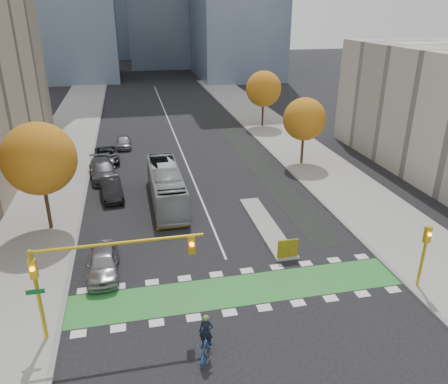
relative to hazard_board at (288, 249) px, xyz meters
name	(u,v)px	position (x,y,z in m)	size (l,w,h in m)	color
ground	(245,306)	(-4.00, -4.20, -0.80)	(300.00, 300.00, 0.00)	black
sidewalk_west	(47,190)	(-17.50, 15.80, -0.73)	(7.00, 120.00, 0.15)	gray
sidewalk_east	(322,169)	(9.50, 15.80, -0.73)	(7.00, 120.00, 0.15)	gray
curb_west	(87,187)	(-14.00, 15.80, -0.73)	(0.30, 120.00, 0.16)	gray
curb_east	(290,171)	(6.00, 15.80, -0.73)	(0.30, 120.00, 0.16)	gray
bike_crossing	(239,290)	(-4.00, -2.70, -0.79)	(20.00, 3.00, 0.01)	#297D2E
centre_line	(172,128)	(-4.00, 35.80, -0.80)	(0.15, 70.00, 0.01)	silver
bike_lane_paint	(242,145)	(3.50, 25.80, -0.80)	(2.50, 50.00, 0.01)	black
median_island	(266,225)	(0.00, 4.80, -0.72)	(1.60, 10.00, 0.16)	gray
hazard_board	(288,249)	(0.00, 0.00, 0.00)	(1.40, 0.12, 1.30)	yellow
tree_west	(39,159)	(-16.00, 7.80, 4.82)	(5.20, 5.20, 8.22)	#332114
tree_east_near	(304,119)	(8.00, 17.80, 4.06)	(4.40, 4.40, 7.08)	#332114
tree_east_far	(264,89)	(8.50, 33.80, 4.44)	(4.80, 4.80, 7.65)	#332114
traffic_signal_west	(90,266)	(-11.93, -4.71, 3.23)	(8.53, 0.56, 5.20)	#BF9914
traffic_signal_east	(425,248)	(6.50, -4.71, 1.93)	(0.35, 0.43, 4.10)	#BF9914
cyclist	(206,342)	(-6.80, -7.48, 0.00)	(1.44, 2.20, 2.40)	#214C9A
bus	(166,186)	(-6.97, 10.97, 0.71)	(2.53, 10.82, 3.01)	#9B9FA2
parked_car_a	(103,263)	(-11.88, 0.80, 0.01)	(1.92, 4.76, 1.62)	gray
parked_car_b	(112,189)	(-11.60, 13.00, -0.01)	(1.68, 4.82, 1.59)	black
parked_car_c	(103,170)	(-12.52, 18.00, 0.05)	(2.38, 5.86, 1.70)	#47474C
parked_car_d	(107,155)	(-12.31, 23.00, -0.09)	(2.37, 5.14, 1.43)	black
parked_car_e	(124,141)	(-10.50, 28.00, -0.08)	(1.69, 4.21, 1.44)	gray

